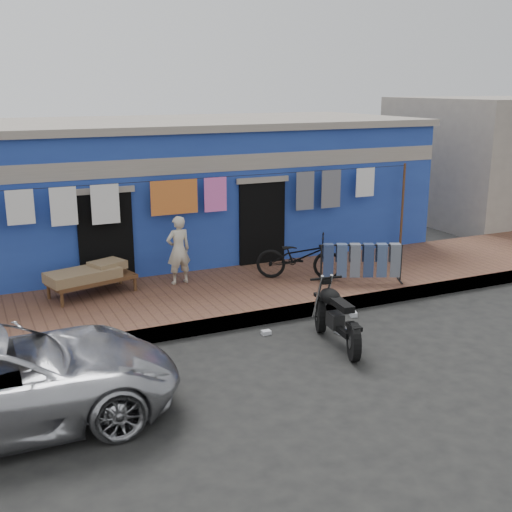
% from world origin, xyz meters
% --- Properties ---
extents(ground, '(80.00, 80.00, 0.00)m').
position_xyz_m(ground, '(0.00, 0.00, 0.00)').
color(ground, black).
rests_on(ground, ground).
extents(sidewalk, '(28.00, 3.00, 0.25)m').
position_xyz_m(sidewalk, '(0.00, 3.00, 0.12)').
color(sidewalk, brown).
rests_on(sidewalk, ground).
extents(curb, '(28.00, 0.10, 0.25)m').
position_xyz_m(curb, '(0.00, 1.55, 0.12)').
color(curb, gray).
rests_on(curb, ground).
extents(building, '(12.20, 5.20, 3.36)m').
position_xyz_m(building, '(-0.00, 6.99, 1.69)').
color(building, navy).
rests_on(building, ground).
extents(neighbor_right, '(6.00, 5.00, 3.80)m').
position_xyz_m(neighbor_right, '(11.00, 7.00, 1.90)').
color(neighbor_right, '#9E9384').
rests_on(neighbor_right, ground).
extents(clothesline, '(10.06, 0.06, 2.10)m').
position_xyz_m(clothesline, '(-0.51, 4.25, 1.83)').
color(clothesline, brown).
rests_on(clothesline, sidewalk).
extents(seated_person, '(0.54, 0.39, 1.40)m').
position_xyz_m(seated_person, '(-0.90, 3.77, 0.95)').
color(seated_person, beige).
rests_on(seated_person, sidewalk).
extents(bicycle, '(1.85, 1.46, 1.15)m').
position_xyz_m(bicycle, '(1.47, 3.02, 0.83)').
color(bicycle, black).
rests_on(bicycle, sidewalk).
extents(motorcycle, '(0.94, 1.74, 1.04)m').
position_xyz_m(motorcycle, '(0.60, 0.17, 0.52)').
color(motorcycle, black).
rests_on(motorcycle, ground).
extents(charpoy, '(2.10, 1.65, 0.57)m').
position_xyz_m(charpoy, '(-2.66, 3.76, 0.54)').
color(charpoy, brown).
rests_on(charpoy, sidewalk).
extents(jeans_rack, '(1.98, 1.63, 0.83)m').
position_xyz_m(jeans_rack, '(2.51, 2.29, 0.66)').
color(jeans_rack, black).
rests_on(jeans_rack, sidewalk).
extents(litter_a, '(0.16, 0.12, 0.07)m').
position_xyz_m(litter_a, '(-0.24, 1.07, 0.03)').
color(litter_a, silver).
rests_on(litter_a, ground).
extents(litter_b, '(0.17, 0.20, 0.08)m').
position_xyz_m(litter_b, '(1.63, 1.20, 0.04)').
color(litter_b, silver).
rests_on(litter_b, ground).
extents(litter_c, '(0.18, 0.21, 0.07)m').
position_xyz_m(litter_c, '(0.95, 0.57, 0.04)').
color(litter_c, silver).
rests_on(litter_c, ground).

